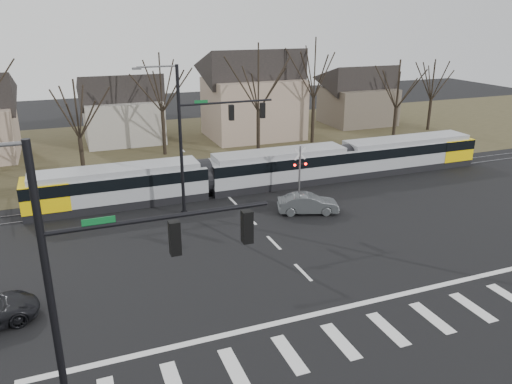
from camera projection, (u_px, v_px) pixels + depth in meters
name	position (u px, v px, depth m)	size (l,w,h in m)	color
ground	(321.00, 290.00, 25.15)	(140.00, 140.00, 0.00)	black
grass_verge	(178.00, 145.00, 53.25)	(140.00, 28.00, 0.01)	#38331E
crosswalk	(365.00, 335.00, 21.64)	(27.00, 2.60, 0.01)	silver
stop_line	(339.00, 309.00, 23.57)	(28.00, 0.35, 0.01)	silver
lane_dashes	(224.00, 192.00, 39.20)	(0.18, 30.00, 0.01)	silver
rail_pair	(224.00, 192.00, 39.01)	(90.00, 1.52, 0.06)	#59595E
tram	(278.00, 167.00, 40.26)	(38.00, 2.82, 2.88)	gray
sedan	(308.00, 204.00, 34.79)	(4.46, 2.73, 1.39)	#424648
signal_pole_near_left	(109.00, 286.00, 14.41)	(9.28, 0.44, 10.20)	black
signal_pole_far	(204.00, 132.00, 33.40)	(9.28, 0.44, 10.20)	black
rail_crossing_signal	(300.00, 173.00, 37.47)	(1.08, 0.36, 4.00)	#59595B
tree_row	(210.00, 106.00, 46.99)	(59.20, 7.20, 10.00)	black
house_b	(122.00, 105.00, 53.72)	(8.64, 7.56, 7.65)	gray
house_c	(253.00, 90.00, 55.46)	(10.80, 8.64, 10.10)	gray
house_d	(358.00, 92.00, 62.78)	(8.64, 7.56, 7.65)	brown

